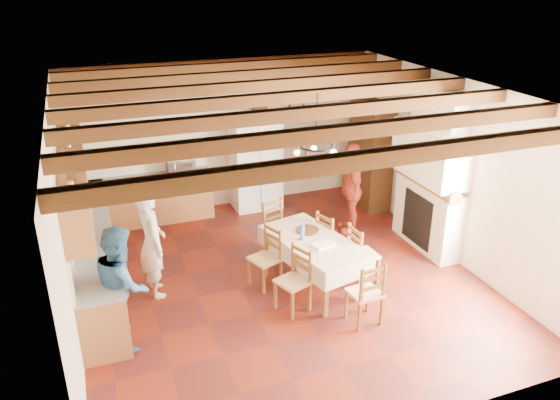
% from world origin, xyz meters
% --- Properties ---
extents(floor, '(6.00, 6.50, 0.02)m').
position_xyz_m(floor, '(0.00, 0.00, -0.01)').
color(floor, '#4D1915').
rests_on(floor, ground).
extents(ceiling, '(6.00, 6.50, 0.02)m').
position_xyz_m(ceiling, '(0.00, 0.00, 3.01)').
color(ceiling, silver).
rests_on(ceiling, ground).
extents(wall_back, '(6.00, 0.02, 3.00)m').
position_xyz_m(wall_back, '(0.00, 3.26, 1.50)').
color(wall_back, beige).
rests_on(wall_back, ground).
extents(wall_front, '(6.00, 0.02, 3.00)m').
position_xyz_m(wall_front, '(0.00, -3.26, 1.50)').
color(wall_front, beige).
rests_on(wall_front, ground).
extents(wall_left, '(0.02, 6.50, 3.00)m').
position_xyz_m(wall_left, '(-3.01, 0.00, 1.50)').
color(wall_left, beige).
rests_on(wall_left, ground).
extents(wall_right, '(0.02, 6.50, 3.00)m').
position_xyz_m(wall_right, '(3.01, 0.00, 1.50)').
color(wall_right, beige).
rests_on(wall_right, ground).
extents(ceiling_beams, '(6.00, 6.30, 0.16)m').
position_xyz_m(ceiling_beams, '(0.00, 0.00, 2.91)').
color(ceiling_beams, '#38220B').
rests_on(ceiling_beams, ground).
extents(lower_cabinets_left, '(0.60, 4.30, 0.86)m').
position_xyz_m(lower_cabinets_left, '(-2.70, 1.05, 0.43)').
color(lower_cabinets_left, brown).
rests_on(lower_cabinets_left, ground).
extents(lower_cabinets_back, '(2.30, 0.60, 0.86)m').
position_xyz_m(lower_cabinets_back, '(-1.55, 2.95, 0.43)').
color(lower_cabinets_back, brown).
rests_on(lower_cabinets_back, ground).
extents(countertop_left, '(0.62, 4.30, 0.04)m').
position_xyz_m(countertop_left, '(-2.70, 1.05, 0.88)').
color(countertop_left, slate).
rests_on(countertop_left, lower_cabinets_left).
extents(countertop_back, '(2.34, 0.62, 0.04)m').
position_xyz_m(countertop_back, '(-1.55, 2.95, 0.88)').
color(countertop_back, slate).
rests_on(countertop_back, lower_cabinets_back).
extents(backsplash_left, '(0.03, 4.30, 0.60)m').
position_xyz_m(backsplash_left, '(-2.98, 1.05, 1.20)').
color(backsplash_left, silver).
rests_on(backsplash_left, ground).
extents(backsplash_back, '(2.30, 0.03, 0.60)m').
position_xyz_m(backsplash_back, '(-1.55, 3.23, 1.20)').
color(backsplash_back, silver).
rests_on(backsplash_back, ground).
extents(upper_cabinets, '(0.35, 4.20, 0.70)m').
position_xyz_m(upper_cabinets, '(-2.83, 1.05, 1.85)').
color(upper_cabinets, brown).
rests_on(upper_cabinets, ground).
extents(fireplace, '(0.56, 1.60, 2.80)m').
position_xyz_m(fireplace, '(2.72, 0.20, 1.40)').
color(fireplace, beige).
rests_on(fireplace, ground).
extents(wall_picture, '(0.34, 0.03, 0.42)m').
position_xyz_m(wall_picture, '(1.55, 3.23, 1.85)').
color(wall_picture, black).
rests_on(wall_picture, ground).
extents(refrigerator, '(0.96, 0.79, 1.90)m').
position_xyz_m(refrigerator, '(0.55, 2.97, 0.95)').
color(refrigerator, white).
rests_on(refrigerator, floor).
extents(hutch, '(0.54, 1.20, 2.15)m').
position_xyz_m(hutch, '(2.75, 2.23, 1.08)').
color(hutch, '#392512').
rests_on(hutch, floor).
extents(dining_table, '(1.27, 1.92, 0.77)m').
position_xyz_m(dining_table, '(0.43, -0.26, 0.69)').
color(dining_table, '#F1E5CD').
rests_on(dining_table, floor).
extents(chandelier, '(0.47, 0.47, 0.03)m').
position_xyz_m(chandelier, '(0.43, -0.26, 2.25)').
color(chandelier, black).
rests_on(chandelier, ground).
extents(chair_left_near, '(0.52, 0.53, 0.96)m').
position_xyz_m(chair_left_near, '(-0.12, -0.80, 0.48)').
color(chair_left_near, brown).
rests_on(chair_left_near, floor).
extents(chair_left_far, '(0.52, 0.53, 0.96)m').
position_xyz_m(chair_left_far, '(-0.28, -0.04, 0.48)').
color(chair_left_far, brown).
rests_on(chair_left_far, floor).
extents(chair_right_near, '(0.42, 0.44, 0.96)m').
position_xyz_m(chair_right_near, '(1.21, -0.44, 0.48)').
color(chair_right_near, brown).
rests_on(chair_right_near, floor).
extents(chair_right_far, '(0.50, 0.52, 0.96)m').
position_xyz_m(chair_right_far, '(0.96, 0.18, 0.48)').
color(chair_right_far, brown).
rests_on(chair_right_far, floor).
extents(chair_end_near, '(0.45, 0.43, 0.96)m').
position_xyz_m(chair_end_near, '(0.71, -1.41, 0.48)').
color(chair_end_near, brown).
rests_on(chair_end_near, floor).
extents(chair_end_far, '(0.52, 0.50, 0.96)m').
position_xyz_m(chair_end_far, '(0.26, 0.80, 0.48)').
color(chair_end_far, brown).
rests_on(chair_end_far, floor).
extents(person_man, '(0.45, 0.65, 1.69)m').
position_xyz_m(person_man, '(-1.89, 0.35, 0.84)').
color(person_man, beige).
rests_on(person_man, floor).
extents(person_woman_blue, '(0.66, 0.83, 1.65)m').
position_xyz_m(person_woman_blue, '(-2.41, -0.65, 0.83)').
color(person_woman_blue, '#336293').
rests_on(person_woman_blue, floor).
extents(person_woman_red, '(0.67, 1.08, 1.71)m').
position_xyz_m(person_woman_red, '(1.83, 1.24, 0.85)').
color(person_woman_red, '#A53723').
rests_on(person_woman_red, floor).
extents(microwave, '(0.52, 0.36, 0.28)m').
position_xyz_m(microwave, '(-0.95, 2.95, 1.04)').
color(microwave, silver).
rests_on(microwave, countertop_back).
extents(fridge_vase, '(0.39, 0.39, 0.32)m').
position_xyz_m(fridge_vase, '(0.68, 2.97, 2.06)').
color(fridge_vase, '#392512').
rests_on(fridge_vase, refrigerator).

